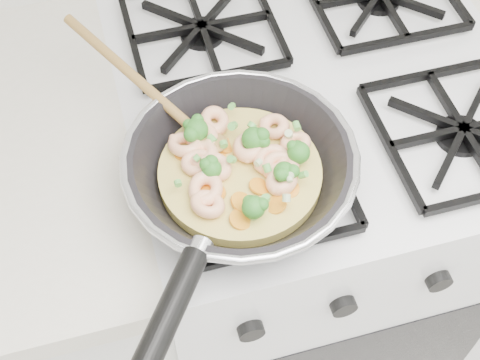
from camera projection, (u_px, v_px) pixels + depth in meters
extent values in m
cube|color=white|center=(301.00, 237.00, 1.37)|extent=(0.60, 0.60, 0.90)
cube|color=black|center=(324.00, 78.00, 1.00)|extent=(0.56, 0.56, 0.02)
torus|color=silver|center=(240.00, 158.00, 0.83)|extent=(0.30, 0.30, 0.01)
cylinder|color=black|center=(164.00, 323.00, 0.70)|extent=(0.13, 0.16, 0.03)
cylinder|color=#D6C45D|center=(240.00, 174.00, 0.85)|extent=(0.21, 0.21, 0.02)
ellipsoid|color=olive|center=(211.00, 144.00, 0.86)|extent=(0.05, 0.06, 0.01)
cylinder|color=olive|center=(134.00, 76.00, 0.89)|extent=(0.15, 0.23, 0.06)
torus|color=#FFC496|center=(295.00, 143.00, 0.86)|extent=(0.04, 0.04, 0.02)
torus|color=#FFC496|center=(280.00, 166.00, 0.84)|extent=(0.05, 0.06, 0.02)
torus|color=#FFC496|center=(206.00, 189.00, 0.82)|extent=(0.07, 0.06, 0.02)
torus|color=#FFC496|center=(274.00, 126.00, 0.88)|extent=(0.06, 0.06, 0.03)
torus|color=#FFC496|center=(185.00, 145.00, 0.86)|extent=(0.07, 0.07, 0.02)
torus|color=#FFC496|center=(203.00, 138.00, 0.86)|extent=(0.05, 0.05, 0.02)
torus|color=#FFC496|center=(208.00, 204.00, 0.81)|extent=(0.06, 0.06, 0.02)
torus|color=#FFC496|center=(272.00, 160.00, 0.84)|extent=(0.06, 0.06, 0.02)
torus|color=#FFC496|center=(216.00, 166.00, 0.84)|extent=(0.06, 0.06, 0.03)
torus|color=#FFC496|center=(249.00, 147.00, 0.86)|extent=(0.06, 0.06, 0.02)
torus|color=#FFC496|center=(282.00, 180.00, 0.83)|extent=(0.07, 0.07, 0.02)
torus|color=#FFC496|center=(198.00, 163.00, 0.84)|extent=(0.05, 0.06, 0.02)
torus|color=#FFC496|center=(203.00, 156.00, 0.85)|extent=(0.06, 0.06, 0.03)
torus|color=#FFC496|center=(214.00, 121.00, 0.88)|extent=(0.05, 0.05, 0.02)
ellipsoid|color=#37802A|center=(212.00, 169.00, 0.82)|extent=(0.03, 0.03, 0.03)
ellipsoid|color=#37802A|center=(299.00, 153.00, 0.84)|extent=(0.04, 0.04, 0.03)
ellipsoid|color=#37802A|center=(254.00, 139.00, 0.85)|extent=(0.04, 0.04, 0.03)
ellipsoid|color=#37802A|center=(196.00, 130.00, 0.86)|extent=(0.04, 0.04, 0.03)
ellipsoid|color=#37802A|center=(254.00, 207.00, 0.79)|extent=(0.04, 0.04, 0.03)
ellipsoid|color=#37802A|center=(284.00, 172.00, 0.82)|extent=(0.03, 0.03, 0.03)
cylinder|color=orange|center=(201.00, 141.00, 0.87)|extent=(0.03, 0.03, 0.01)
cylinder|color=orange|center=(242.00, 202.00, 0.82)|extent=(0.04, 0.04, 0.01)
cylinder|color=orange|center=(253.00, 149.00, 0.86)|extent=(0.04, 0.04, 0.01)
cylinder|color=orange|center=(183.00, 153.00, 0.86)|extent=(0.03, 0.03, 0.01)
cylinder|color=orange|center=(201.00, 167.00, 0.85)|extent=(0.03, 0.03, 0.01)
cylinder|color=orange|center=(284.00, 167.00, 0.85)|extent=(0.04, 0.04, 0.01)
cylinder|color=orange|center=(281.00, 157.00, 0.86)|extent=(0.03, 0.03, 0.01)
cylinder|color=orange|center=(219.00, 151.00, 0.86)|extent=(0.04, 0.04, 0.01)
cylinder|color=orange|center=(295.00, 139.00, 0.87)|extent=(0.03, 0.03, 0.00)
cylinder|color=orange|center=(259.00, 186.00, 0.83)|extent=(0.03, 0.03, 0.01)
cylinder|color=orange|center=(276.00, 205.00, 0.81)|extent=(0.03, 0.03, 0.01)
cylinder|color=orange|center=(289.00, 189.00, 0.83)|extent=(0.04, 0.04, 0.01)
cylinder|color=orange|center=(217.00, 193.00, 0.82)|extent=(0.03, 0.03, 0.01)
cylinder|color=orange|center=(225.00, 145.00, 0.87)|extent=(0.04, 0.04, 0.01)
cylinder|color=orange|center=(204.00, 192.00, 0.83)|extent=(0.04, 0.04, 0.01)
cylinder|color=orange|center=(241.00, 219.00, 0.80)|extent=(0.03, 0.03, 0.01)
cylinder|color=#5CB247|center=(289.00, 181.00, 0.82)|extent=(0.01, 0.01, 0.01)
cylinder|color=#B8D395|center=(289.00, 134.00, 0.85)|extent=(0.01, 0.01, 0.01)
cylinder|color=#5CB247|center=(267.00, 168.00, 0.83)|extent=(0.01, 0.01, 0.01)
cylinder|color=#B8D395|center=(205.00, 172.00, 0.82)|extent=(0.01, 0.01, 0.01)
cylinder|color=#B8D395|center=(290.00, 179.00, 0.81)|extent=(0.01, 0.01, 0.01)
cylinder|color=#5CB247|center=(232.00, 159.00, 0.83)|extent=(0.01, 0.01, 0.01)
cylinder|color=#5CB247|center=(297.00, 126.00, 0.85)|extent=(0.01, 0.01, 0.01)
cylinder|color=#5CB247|center=(266.00, 198.00, 0.80)|extent=(0.01, 0.01, 0.01)
cylinder|color=#B8D395|center=(258.00, 163.00, 0.83)|extent=(0.01, 0.01, 0.01)
cylinder|color=#5CB247|center=(303.00, 175.00, 0.82)|extent=(0.01, 0.01, 0.01)
cylinder|color=#5CB247|center=(252.00, 125.00, 0.86)|extent=(0.01, 0.01, 0.01)
cylinder|color=#5CB247|center=(301.00, 154.00, 0.83)|extent=(0.01, 0.01, 0.01)
cylinder|color=#5CB247|center=(232.00, 106.00, 0.88)|extent=(0.01, 0.01, 0.01)
cylinder|color=#5CB247|center=(224.00, 144.00, 0.85)|extent=(0.01, 0.01, 0.01)
cylinder|color=#5CB247|center=(178.00, 183.00, 0.81)|extent=(0.01, 0.01, 0.01)
cylinder|color=#5CB247|center=(233.00, 126.00, 0.86)|extent=(0.01, 0.01, 0.01)
cylinder|color=#B8D395|center=(291.00, 175.00, 0.81)|extent=(0.01, 0.01, 0.01)
cylinder|color=#5CB247|center=(197.00, 158.00, 0.83)|extent=(0.01, 0.01, 0.01)
cylinder|color=#5CB247|center=(212.00, 139.00, 0.86)|extent=(0.01, 0.01, 0.01)
cylinder|color=#B8D395|center=(286.00, 198.00, 0.79)|extent=(0.01, 0.01, 0.01)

